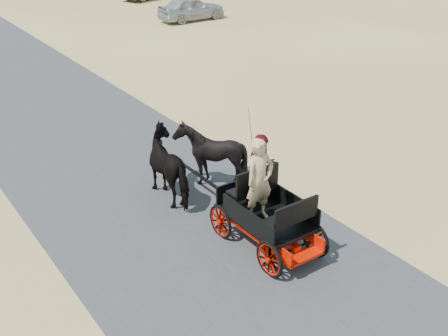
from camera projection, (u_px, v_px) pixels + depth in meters
ground at (239, 270)px, 11.38m from camera, size 140.00×140.00×0.00m
road at (239, 270)px, 11.38m from camera, size 6.00×140.00×0.01m
carriage at (267, 230)px, 12.04m from camera, size 1.30×2.40×0.72m
horse_left at (173, 166)px, 13.73m from camera, size 0.91×2.01×1.70m
horse_right at (210, 155)px, 14.29m from camera, size 1.37×1.54×1.70m
driver_man at (260, 180)px, 11.40m from camera, size 0.66×0.43×1.80m
passenger_woman at (262, 169)px, 12.11m from camera, size 0.77×0.60×1.58m
car_a at (191, 8)px, 32.26m from camera, size 3.93×1.59×1.34m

